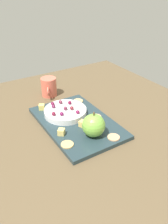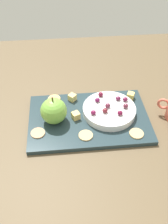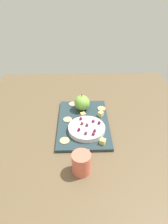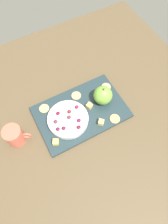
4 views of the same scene
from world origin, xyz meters
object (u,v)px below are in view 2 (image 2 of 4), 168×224
apple_whole (54,111)px  grape_7 (125,99)px  platter (89,119)px  serving_dish (109,110)px  cracker_2 (136,133)px  cracker_3 (38,133)px  grape_5 (118,98)px  grape_3 (108,106)px  cracker_0 (54,99)px  grape_6 (101,94)px  grape_8 (97,100)px  grape_2 (120,113)px  cheese_cube_0 (76,116)px  cheese_cube_1 (72,97)px  cheese_cube_2 (131,96)px  grape_0 (125,105)px  grape_4 (105,110)px  cracker_1 (86,135)px  grape_1 (93,113)px

apple_whole → grape_7: bearing=-169.0°
platter → serving_dish: bearing=-168.8°
cracker_2 → cracker_3: size_ratio=1.00×
grape_5 → grape_7: same height
grape_3 → cracker_2: bearing=125.4°
apple_whole → grape_3: apple_whole is taller
apple_whole → cracker_0: (0.02, -10.17, -3.77)cm
grape_6 → grape_8: bearing=61.0°
cracker_3 → cracker_0: bearing=-108.1°
grape_2 → grape_7: (-2.93, -6.15, -0.05)cm
grape_8 → grape_7: bearing=176.6°
serving_dish → cracker_2: 11.65cm
cracker_0 → grape_7: (-22.70, 5.75, 2.73)cm
apple_whole → cheese_cube_0: apple_whole is taller
cheese_cube_1 → grape_2: bearing=141.5°
cheese_cube_0 → serving_dish: bearing=-172.7°
grape_8 → platter: bearing=54.6°
cheese_cube_2 → grape_5: 6.08cm
apple_whole → cheese_cube_0: 7.13cm
serving_dish → cheese_cube_1: (11.12, -7.47, -0.03)cm
cracker_2 → grape_0: (1.50, -9.59, 2.81)cm
platter → cracker_3: (15.53, 5.35, 0.93)cm
grape_0 → grape_4: 6.96cm
cheese_cube_0 → cracker_0: size_ratio=0.53×
cracker_1 → cracker_2: 14.64cm
apple_whole → grape_4: apple_whole is taller
cracker_0 → cheese_cube_1: bearing=170.8°
cracker_2 → grape_6: 17.79cm
grape_8 → grape_5: bearing=-178.4°
grape_5 → grape_7: size_ratio=1.00×
cracker_3 → grape_0: (-27.05, -6.60, 2.81)cm
cheese_cube_2 → grape_3: size_ratio=1.36×
cheese_cube_1 → grape_7: grape_7 is taller
grape_0 → grape_6: 9.03cm
cheese_cube_1 → cracker_1: 16.67cm
grape_0 → grape_2: same height
grape_3 → grape_8: bearing=-47.0°
apple_whole → cracker_1: (-8.98, 7.18, -3.77)cm
cheese_cube_0 → grape_4: (-8.90, 0.62, 1.91)cm
apple_whole → cracker_1: 12.10cm
grape_0 → grape_1: (10.33, 2.42, -0.05)cm
cheese_cube_2 → cracker_3: bearing=23.2°
cheese_cube_1 → grape_5: (-14.52, 4.06, 1.81)cm
grape_4 → grape_1: bearing=7.7°
cheese_cube_0 → grape_1: 5.69cm
apple_whole → platter: bearing=-177.7°
cheese_cube_0 → grape_6: (-8.71, -7.17, 1.91)cm
grape_4 → grape_8: bearing=-72.7°
apple_whole → grape_1: (-11.77, 0.75, -1.01)cm
cheese_cube_1 → grape_2: (-13.75, 10.92, 1.88)cm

